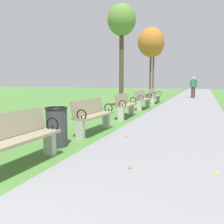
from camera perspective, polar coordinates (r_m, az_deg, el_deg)
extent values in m
cube|color=gray|center=(18.02, 18.64, 2.79)|extent=(3.08, 44.00, 0.02)
cube|color=gray|center=(4.07, -21.06, -6.10)|extent=(0.50, 1.62, 0.05)
cube|color=gray|center=(4.16, -23.09, -2.75)|extent=(0.18, 1.60, 0.40)
cube|color=#B7B5AD|center=(4.67, -14.57, -7.25)|extent=(0.20, 0.13, 0.45)
torus|color=black|center=(4.57, -13.97, -2.87)|extent=(0.27, 0.04, 0.27)
cylinder|color=black|center=(4.59, -13.94, -3.85)|extent=(0.03, 0.03, 0.12)
cube|color=gray|center=(6.37, -4.18, -0.78)|extent=(0.52, 1.62, 0.05)
cube|color=gray|center=(6.43, -5.70, 1.30)|extent=(0.20, 1.60, 0.40)
cube|color=#B7B5AD|center=(5.78, -7.59, -4.21)|extent=(0.21, 0.13, 0.45)
cube|color=#B7B5AD|center=(7.07, -1.36, -1.99)|extent=(0.21, 0.13, 0.45)
torus|color=black|center=(5.67, -7.25, -0.70)|extent=(0.27, 0.04, 0.27)
cylinder|color=black|center=(5.68, -7.23, -1.49)|extent=(0.03, 0.03, 0.12)
torus|color=black|center=(7.01, -0.85, 0.95)|extent=(0.27, 0.04, 0.27)
cylinder|color=black|center=(7.02, -0.85, 0.30)|extent=(0.03, 0.03, 0.12)
cube|color=gray|center=(9.01, 3.49, 1.69)|extent=(0.49, 1.61, 0.05)
cube|color=gray|center=(9.05, 2.34, 3.15)|extent=(0.18, 1.60, 0.40)
cube|color=#B7B5AD|center=(8.34, 2.12, -0.51)|extent=(0.20, 0.13, 0.45)
cube|color=#B7B5AD|center=(9.75, 4.63, 0.66)|extent=(0.20, 0.13, 0.45)
torus|color=black|center=(8.26, 2.49, 1.96)|extent=(0.27, 0.04, 0.27)
cylinder|color=black|center=(8.27, 2.49, 1.41)|extent=(0.03, 0.03, 0.12)
torus|color=black|center=(9.72, 5.03, 2.79)|extent=(0.27, 0.04, 0.27)
cylinder|color=black|center=(9.73, 5.02, 2.32)|extent=(0.03, 0.03, 0.12)
cube|color=gray|center=(11.69, 7.57, 3.00)|extent=(0.50, 1.62, 0.05)
cube|color=gray|center=(11.72, 6.70, 4.13)|extent=(0.18, 1.60, 0.40)
cube|color=#B7B5AD|center=(11.00, 6.53, 1.42)|extent=(0.20, 0.13, 0.45)
cube|color=#B7B5AD|center=(12.42, 8.46, 2.10)|extent=(0.20, 0.13, 0.45)
torus|color=black|center=(10.93, 6.83, 3.30)|extent=(0.27, 0.04, 0.27)
cylinder|color=black|center=(10.94, 6.82, 2.88)|extent=(0.03, 0.03, 0.12)
torus|color=black|center=(12.40, 8.79, 3.77)|extent=(0.27, 0.04, 0.27)
cylinder|color=black|center=(12.40, 8.78, 3.40)|extent=(0.03, 0.03, 0.12)
cube|color=gray|center=(14.68, 10.34, 3.88)|extent=(0.51, 1.62, 0.05)
cube|color=gray|center=(14.71, 9.64, 4.78)|extent=(0.19, 1.60, 0.40)
cube|color=#B7B5AD|center=(13.98, 9.63, 2.68)|extent=(0.20, 0.13, 0.45)
cube|color=#B7B5AD|center=(15.42, 10.94, 3.10)|extent=(0.20, 0.13, 0.45)
torus|color=black|center=(13.92, 9.89, 4.16)|extent=(0.27, 0.04, 0.27)
cylinder|color=black|center=(13.93, 9.88, 3.83)|extent=(0.03, 0.03, 0.12)
torus|color=black|center=(15.40, 11.21, 4.45)|extent=(0.27, 0.04, 0.27)
cylinder|color=black|center=(15.41, 11.20, 4.16)|extent=(0.03, 0.03, 0.12)
cylinder|color=#4C3D2D|center=(11.92, 2.25, 9.95)|extent=(0.22, 0.22, 3.78)
ellipsoid|color=#5B8438|center=(12.24, 2.31, 21.06)|extent=(1.36, 1.36, 1.49)
cylinder|color=#4C3D2D|center=(17.83, 9.09, 8.52)|extent=(0.13, 0.13, 3.42)
ellipsoid|color=#B26B28|center=(18.02, 9.26, 16.06)|extent=(1.88, 1.88, 2.07)
cylinder|color=brown|center=(20.97, 9.75, 8.70)|extent=(0.14, 0.14, 3.67)
ellipsoid|color=#B26B28|center=(21.16, 9.91, 15.22)|extent=(1.62, 1.62, 1.79)
cylinder|color=#3D3328|center=(19.73, 18.49, 4.45)|extent=(0.14, 0.14, 0.85)
cylinder|color=#3D3328|center=(19.72, 18.95, 4.43)|extent=(0.14, 0.14, 0.85)
cube|color=#33724C|center=(19.70, 18.81, 6.49)|extent=(0.35, 0.24, 0.56)
sphere|color=beige|center=(19.70, 18.86, 7.62)|extent=(0.20, 0.20, 0.20)
cylinder|color=#33724C|center=(19.72, 18.17, 6.51)|extent=(0.09, 0.09, 0.52)
cylinder|color=#33724C|center=(19.68, 19.45, 6.46)|extent=(0.09, 0.09, 0.52)
cylinder|color=#38383D|center=(5.22, -12.99, -3.66)|extent=(0.44, 0.44, 0.80)
torus|color=black|center=(5.16, -13.13, 0.92)|extent=(0.48, 0.48, 0.04)
cylinder|color=#BC842D|center=(6.15, -17.91, -5.93)|extent=(0.08, 0.08, 0.00)
cylinder|color=brown|center=(13.17, 20.68, 1.12)|extent=(0.10, 0.10, 0.00)
cylinder|color=#93511E|center=(3.90, 4.20, -13.16)|extent=(0.09, 0.09, 0.00)
cylinder|color=gold|center=(4.02, 23.76, -13.15)|extent=(0.10, 0.10, 0.00)
cylinder|color=#AD6B23|center=(5.94, 3.53, -5.83)|extent=(0.11, 0.11, 0.00)
cylinder|color=brown|center=(11.11, 20.67, -0.01)|extent=(0.09, 0.09, 0.00)
cylinder|color=brown|center=(16.13, 4.24, 2.63)|extent=(0.08, 0.08, 0.00)
cylinder|color=#AD6B23|center=(10.81, 0.05, 0.18)|extent=(0.11, 0.11, 0.00)
cylinder|color=brown|center=(15.90, 9.50, 2.47)|extent=(0.15, 0.15, 0.00)
cylinder|color=#BC842D|center=(10.01, -3.24, -0.44)|extent=(0.12, 0.12, 0.00)
cylinder|color=gold|center=(8.22, -9.83, -2.30)|extent=(0.14, 0.14, 0.00)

